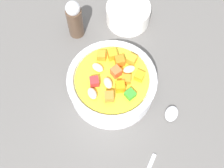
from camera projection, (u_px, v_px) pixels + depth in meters
ground_plane at (112, 92)px, 52.76cm from camera, size 140.00×140.00×2.00cm
soup_bowl_main at (112, 83)px, 49.21cm from camera, size 15.55×15.55×6.51cm
spoon at (155, 154)px, 46.30cm from camera, size 17.58×18.77×1.08cm
side_bowl_small at (128, 13)px, 56.94cm from camera, size 9.02×9.02×4.24cm
pepper_shaker at (75, 19)px, 53.60cm from camera, size 3.08×3.08×8.74cm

